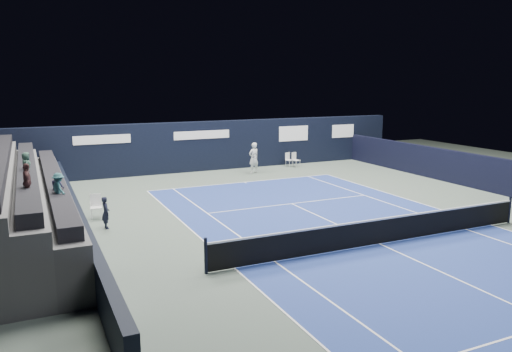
{
  "coord_description": "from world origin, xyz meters",
  "views": [
    {
      "loc": [
        -10.9,
        -13.28,
        5.62
      ],
      "look_at": [
        -1.47,
        7.16,
        1.3
      ],
      "focal_mm": 35.0,
      "sensor_mm": 36.0,
      "label": 1
    }
  ],
  "objects_px": {
    "folding_chair_back_b": "(295,159)",
    "line_judge_chair": "(96,205)",
    "tennis_net": "(381,230)",
    "tennis_player": "(254,158)",
    "folding_chair_back_a": "(288,157)"
  },
  "relations": [
    {
      "from": "folding_chair_back_a",
      "to": "line_judge_chair",
      "type": "distance_m",
      "value": 15.51
    },
    {
      "from": "tennis_net",
      "to": "folding_chair_back_a",
      "type": "bearing_deg",
      "value": 72.96
    },
    {
      "from": "line_judge_chair",
      "to": "tennis_net",
      "type": "height_order",
      "value": "tennis_net"
    },
    {
      "from": "folding_chair_back_a",
      "to": "line_judge_chair",
      "type": "relative_size",
      "value": 0.9
    },
    {
      "from": "folding_chair_back_b",
      "to": "tennis_player",
      "type": "xyz_separation_m",
      "value": [
        -3.43,
        -0.91,
        0.4
      ]
    },
    {
      "from": "tennis_net",
      "to": "line_judge_chair",
      "type": "bearing_deg",
      "value": 138.15
    },
    {
      "from": "folding_chair_back_b",
      "to": "line_judge_chair",
      "type": "height_order",
      "value": "line_judge_chair"
    },
    {
      "from": "line_judge_chair",
      "to": "tennis_player",
      "type": "xyz_separation_m",
      "value": [
        10.18,
        6.6,
        0.37
      ]
    },
    {
      "from": "folding_chair_back_b",
      "to": "line_judge_chair",
      "type": "bearing_deg",
      "value": -170.97
    },
    {
      "from": "line_judge_chair",
      "to": "tennis_net",
      "type": "xyz_separation_m",
      "value": [
        8.53,
        -7.64,
        -0.07
      ]
    },
    {
      "from": "folding_chair_back_a",
      "to": "folding_chair_back_b",
      "type": "bearing_deg",
      "value": -73.72
    },
    {
      "from": "folding_chair_back_a",
      "to": "folding_chair_back_b",
      "type": "distance_m",
      "value": 0.53
    },
    {
      "from": "tennis_net",
      "to": "tennis_player",
      "type": "xyz_separation_m",
      "value": [
        1.65,
        14.25,
        0.44
      ]
    },
    {
      "from": "tennis_player",
      "to": "line_judge_chair",
      "type": "bearing_deg",
      "value": -147.04
    },
    {
      "from": "folding_chair_back_b",
      "to": "tennis_net",
      "type": "bearing_deg",
      "value": -128.4
    }
  ]
}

